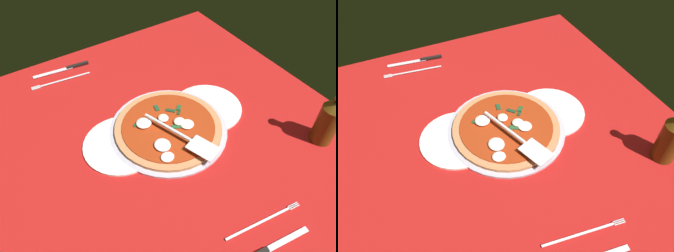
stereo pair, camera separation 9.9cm
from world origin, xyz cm
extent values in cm
cube|color=#A71513|center=(0.00, 0.00, -0.40)|extent=(112.14, 112.14, 0.80)
cube|color=white|center=(-43.13, 0.00, 0.05)|extent=(8.63, 8.63, 0.10)
cube|color=white|center=(-43.13, 17.25, 0.05)|extent=(8.63, 8.63, 0.10)
cube|color=white|center=(-34.50, -8.63, 0.05)|extent=(8.63, 8.63, 0.10)
cube|color=white|center=(-34.50, 8.63, 0.05)|extent=(8.63, 8.63, 0.10)
cube|color=white|center=(-34.50, 25.88, 0.05)|extent=(8.63, 8.63, 0.10)
cube|color=white|center=(-34.50, 43.13, 0.05)|extent=(8.63, 8.63, 0.10)
cube|color=white|center=(-25.88, -17.25, 0.05)|extent=(8.63, 8.63, 0.10)
cube|color=white|center=(-25.88, 0.00, 0.05)|extent=(8.63, 8.63, 0.10)
cube|color=silver|center=(-25.88, 17.25, 0.05)|extent=(8.63, 8.63, 0.10)
cube|color=white|center=(-25.88, 34.50, 0.05)|extent=(8.63, 8.63, 0.10)
cube|color=white|center=(-25.88, 51.76, 0.05)|extent=(8.63, 8.63, 0.10)
cube|color=white|center=(-17.25, -25.88, 0.05)|extent=(8.63, 8.63, 0.10)
cube|color=white|center=(-17.25, -8.63, 0.05)|extent=(8.63, 8.63, 0.10)
cube|color=silver|center=(-17.25, 8.63, 0.05)|extent=(8.63, 8.63, 0.10)
cube|color=white|center=(-17.25, 25.88, 0.05)|extent=(8.63, 8.63, 0.10)
cube|color=white|center=(-17.25, 43.13, 0.05)|extent=(8.63, 8.63, 0.10)
cube|color=white|center=(-8.63, -34.50, 0.05)|extent=(8.63, 8.63, 0.10)
cube|color=white|center=(-8.63, -17.25, 0.05)|extent=(8.63, 8.63, 0.10)
cube|color=white|center=(-8.63, 0.00, 0.05)|extent=(8.63, 8.63, 0.10)
cube|color=white|center=(-8.63, 17.25, 0.05)|extent=(8.63, 8.63, 0.10)
cube|color=white|center=(-8.63, 34.50, 0.05)|extent=(8.63, 8.63, 0.10)
cube|color=silver|center=(-8.63, 51.76, 0.05)|extent=(8.63, 8.63, 0.10)
cube|color=white|center=(0.00, -43.13, 0.05)|extent=(8.63, 8.63, 0.10)
cube|color=white|center=(0.00, -25.88, 0.05)|extent=(8.63, 8.63, 0.10)
cube|color=white|center=(0.00, -8.63, 0.05)|extent=(8.63, 8.63, 0.10)
cube|color=silver|center=(0.00, 8.63, 0.05)|extent=(8.63, 8.63, 0.10)
cube|color=white|center=(0.00, 25.88, 0.05)|extent=(8.63, 8.63, 0.10)
cube|color=white|center=(0.00, 43.13, 0.05)|extent=(8.63, 8.63, 0.10)
cube|color=white|center=(8.63, -34.50, 0.05)|extent=(8.63, 8.63, 0.10)
cube|color=white|center=(8.63, -17.25, 0.05)|extent=(8.63, 8.63, 0.10)
cube|color=white|center=(8.63, 0.00, 0.05)|extent=(8.63, 8.63, 0.10)
cube|color=silver|center=(8.63, 17.25, 0.05)|extent=(8.63, 8.63, 0.10)
cube|color=white|center=(8.63, 34.50, 0.05)|extent=(8.63, 8.63, 0.10)
cube|color=white|center=(8.63, 51.76, 0.05)|extent=(8.63, 8.63, 0.10)
cube|color=white|center=(17.25, -43.13, 0.05)|extent=(8.63, 8.63, 0.10)
cube|color=white|center=(17.25, -25.88, 0.05)|extent=(8.63, 8.63, 0.10)
cube|color=white|center=(17.25, -8.63, 0.05)|extent=(8.63, 8.63, 0.10)
cube|color=white|center=(17.25, 8.63, 0.05)|extent=(8.63, 8.63, 0.10)
cube|color=white|center=(17.25, 25.88, 0.05)|extent=(8.63, 8.63, 0.10)
cube|color=white|center=(17.25, 43.13, 0.05)|extent=(8.63, 8.63, 0.10)
cube|color=white|center=(25.88, -34.50, 0.05)|extent=(8.63, 8.63, 0.10)
cube|color=white|center=(25.88, -17.25, 0.05)|extent=(8.63, 8.63, 0.10)
cube|color=white|center=(25.88, 0.00, 0.05)|extent=(8.63, 8.63, 0.10)
cube|color=white|center=(25.88, 17.25, 0.05)|extent=(8.63, 8.63, 0.10)
cube|color=white|center=(25.88, 34.50, 0.05)|extent=(8.63, 8.63, 0.10)
cube|color=white|center=(25.88, 51.76, 0.05)|extent=(8.63, 8.63, 0.10)
cube|color=white|center=(34.50, -25.88, 0.05)|extent=(8.63, 8.63, 0.10)
cube|color=white|center=(34.50, -8.63, 0.05)|extent=(8.63, 8.63, 0.10)
cube|color=silver|center=(34.50, 8.63, 0.05)|extent=(8.63, 8.63, 0.10)
cube|color=white|center=(34.50, 25.88, 0.05)|extent=(8.63, 8.63, 0.10)
cube|color=white|center=(34.50, 43.13, 0.05)|extent=(8.63, 8.63, 0.10)
cube|color=white|center=(43.13, -17.25, 0.05)|extent=(8.63, 8.63, 0.10)
cube|color=white|center=(43.13, 0.00, 0.05)|extent=(8.63, 8.63, 0.10)
cube|color=white|center=(43.13, 17.25, 0.05)|extent=(8.63, 8.63, 0.10)
cube|color=white|center=(43.13, 34.50, 0.05)|extent=(8.63, 8.63, 0.10)
cube|color=white|center=(43.13, 51.76, 0.05)|extent=(8.63, 8.63, 0.10)
cube|color=white|center=(51.76, -8.63, 0.05)|extent=(8.63, 8.63, 0.10)
cube|color=white|center=(51.76, 8.63, 0.05)|extent=(8.63, 8.63, 0.10)
cube|color=white|center=(51.76, 25.88, 0.05)|extent=(8.63, 8.63, 0.10)
cube|color=white|center=(51.76, 43.13, 0.05)|extent=(8.63, 8.63, 0.10)
cylinder|color=#B3AFC0|center=(2.63, 0.17, 0.60)|extent=(36.41, 36.41, 1.01)
cylinder|color=white|center=(-12.36, 2.58, 0.60)|extent=(22.77, 22.77, 1.00)
cylinder|color=white|center=(18.85, 1.15, 0.60)|extent=(22.54, 22.54, 1.00)
cylinder|color=#BF7A4C|center=(2.63, 0.17, 1.62)|extent=(33.13, 33.13, 1.02)
cylinder|color=#9D2E0F|center=(2.63, 0.17, 2.28)|extent=(28.80, 28.80, 0.30)
ellipsoid|color=white|center=(-3.25, -5.87, 2.96)|extent=(4.71, 5.08, 1.07)
ellipsoid|color=white|center=(7.53, -2.98, 2.92)|extent=(4.21, 4.19, 0.99)
ellipsoid|color=white|center=(-3.40, 4.56, 3.09)|extent=(4.78, 4.64, 1.32)
ellipsoid|color=white|center=(2.77, 3.09, 3.10)|extent=(3.26, 3.45, 1.34)
ellipsoid|color=white|center=(6.13, -0.78, 3.06)|extent=(3.54, 3.35, 1.27)
ellipsoid|color=white|center=(-4.38, -10.23, 2.84)|extent=(3.91, 3.59, 0.84)
cube|color=#1F4922|center=(-5.16, 5.10, 2.58)|extent=(2.90, 2.45, 0.30)
cube|color=#1A3A20|center=(6.80, 5.09, 2.58)|extent=(2.90, 2.99, 0.30)
cube|color=#1F4326|center=(3.70, 8.52, 2.58)|extent=(1.87, 2.90, 0.30)
cube|color=#22532B|center=(4.62, -1.93, 2.58)|extent=(3.75, 2.85, 0.30)
cube|color=#1E4E28|center=(9.69, 4.67, 2.58)|extent=(2.67, 2.59, 0.30)
cube|color=#1C3C1D|center=(8.54, 2.96, 2.58)|extent=(2.21, 2.13, 0.30)
cube|color=silver|center=(5.34, -13.85, 3.92)|extent=(8.44, 10.14, 0.30)
cylinder|color=silver|center=(1.14, -1.76, 4.27)|extent=(6.51, 16.32, 1.00)
cube|color=white|center=(3.48, -41.29, 0.40)|extent=(17.81, 15.79, 0.60)
cube|color=silver|center=(3.89, -38.21, 0.83)|extent=(18.82, 3.05, 0.25)
cube|color=silver|center=(14.69, -40.07, 0.83)|extent=(3.00, 0.61, 0.25)
cube|color=silver|center=(14.75, -39.63, 0.83)|extent=(3.00, 0.61, 0.25)
cube|color=silver|center=(14.81, -39.19, 0.83)|extent=(3.00, 0.61, 0.25)
cube|color=silver|center=(5.98, -44.75, 0.83)|extent=(13.70, 3.16, 0.25)
cube|color=white|center=(-14.75, 44.04, 0.40)|extent=(17.92, 15.60, 0.60)
cube|color=silver|center=(-15.12, 40.97, 0.83)|extent=(18.05, 2.74, 0.25)
cube|color=silver|center=(-25.51, 42.88, 0.83)|extent=(3.00, 0.57, 0.25)
cube|color=silver|center=(-25.57, 42.44, 0.83)|extent=(3.00, 0.57, 0.25)
cube|color=silver|center=(-25.62, 42.00, 0.83)|extent=(3.00, 0.57, 0.25)
cube|color=silver|center=(-25.67, 41.57, 0.83)|extent=(3.00, 0.57, 0.25)
cube|color=black|center=(-8.21, 46.38, 1.10)|extent=(8.37, 2.17, 0.80)
cube|color=silver|center=(-17.47, 47.48, 0.83)|extent=(14.56, 3.11, 0.25)
cylinder|color=#54370E|center=(39.11, -28.09, 6.60)|extent=(6.56, 6.56, 12.99)
camera|label=1|loc=(-34.60, -56.72, 74.57)|focal=34.57mm
camera|label=2|loc=(-25.92, -61.53, 74.57)|focal=34.57mm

